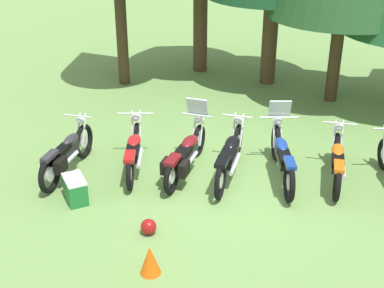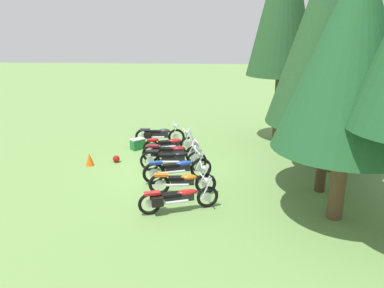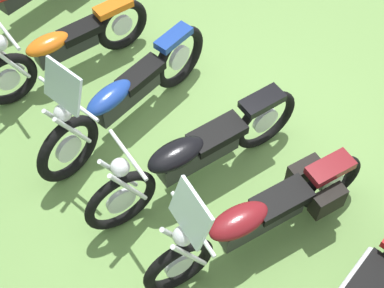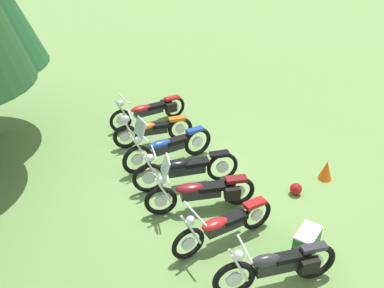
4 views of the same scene
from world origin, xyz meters
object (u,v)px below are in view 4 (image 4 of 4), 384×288
object	(u,v)px
motorcycle_0	(278,266)
picnic_cooler	(307,241)
motorcycle_6	(150,110)
traffic_cone	(326,170)
dropped_helmet	(296,189)
motorcycle_4	(167,147)
motorcycle_1	(223,225)
motorcycle_5	(153,130)
motorcycle_2	(202,191)
motorcycle_3	(186,169)

from	to	relation	value
motorcycle_0	picnic_cooler	distance (m)	1.08
motorcycle_6	traffic_cone	world-z (taller)	motorcycle_6
motorcycle_0	dropped_helmet	world-z (taller)	motorcycle_0
motorcycle_0	dropped_helmet	xyz separation A→B (m)	(2.32, -1.34, -0.32)
motorcycle_4	picnic_cooler	distance (m)	4.01
motorcycle_0	motorcycle_1	world-z (taller)	motorcycle_0
motorcycle_4	motorcycle_5	xyz separation A→B (m)	(1.03, 0.23, -0.06)
motorcycle_6	traffic_cone	bearing A→B (deg)	116.78
motorcycle_2	motorcycle_4	world-z (taller)	motorcycle_4
motorcycle_3	motorcycle_2	bearing A→B (deg)	98.55
motorcycle_0	motorcycle_5	size ratio (longest dim) A/B	1.03
motorcycle_3	dropped_helmet	world-z (taller)	motorcycle_3
motorcycle_6	traffic_cone	size ratio (longest dim) A/B	4.69
motorcycle_0	picnic_cooler	xyz separation A→B (m)	(0.65, -0.83, -0.22)
motorcycle_1	picnic_cooler	distance (m)	1.55
motorcycle_1	motorcycle_2	world-z (taller)	motorcycle_2
motorcycle_6	motorcycle_2	bearing A→B (deg)	79.58
motorcycle_2	motorcycle_6	size ratio (longest dim) A/B	1.04
motorcycle_6	picnic_cooler	world-z (taller)	motorcycle_6
dropped_helmet	picnic_cooler	bearing A→B (deg)	162.80
motorcycle_4	motorcycle_1	bearing A→B (deg)	83.33
motorcycle_0	motorcycle_2	world-z (taller)	motorcycle_2
motorcycle_3	picnic_cooler	xyz separation A→B (m)	(-2.43, -1.81, -0.24)
picnic_cooler	traffic_cone	world-z (taller)	traffic_cone
motorcycle_2	picnic_cooler	bearing A→B (deg)	135.65
motorcycle_0	dropped_helmet	size ratio (longest dim) A/B	8.13
motorcycle_3	traffic_cone	world-z (taller)	motorcycle_3
motorcycle_2	dropped_helmet	world-z (taller)	motorcycle_2
motorcycle_3	dropped_helmet	bearing A→B (deg)	158.11
motorcycle_1	motorcycle_2	xyz separation A→B (m)	(1.05, 0.18, 0.03)
motorcycle_2	motorcycle_1	bearing A→B (deg)	99.26
dropped_helmet	motorcycle_6	bearing A→B (deg)	34.94
motorcycle_6	picnic_cooler	distance (m)	6.06
traffic_cone	dropped_helmet	world-z (taller)	traffic_cone
motorcycle_0	picnic_cooler	bearing A→B (deg)	-145.55
motorcycle_0	motorcycle_1	distance (m)	1.33
motorcycle_1	motorcycle_3	distance (m)	1.95
motorcycle_1	motorcycle_4	xyz separation A→B (m)	(2.89, 0.63, 0.05)
traffic_cone	motorcycle_3	bearing A→B (deg)	83.79
motorcycle_1	motorcycle_3	bearing A→B (deg)	-98.49
motorcycle_0	motorcycle_4	world-z (taller)	motorcycle_4
motorcycle_1	motorcycle_6	world-z (taller)	motorcycle_1
motorcycle_4	dropped_helmet	size ratio (longest dim) A/B	8.52
motorcycle_0	motorcycle_6	distance (m)	6.43
motorcycle_1	traffic_cone	world-z (taller)	motorcycle_1
motorcycle_0	motorcycle_2	distance (m)	2.36
motorcycle_4	traffic_cone	world-z (taller)	motorcycle_4
motorcycle_5	traffic_cone	distance (m)	4.42
motorcycle_4	dropped_helmet	xyz separation A→B (m)	(-1.75, -2.60, -0.34)
motorcycle_0	motorcycle_2	bearing A→B (deg)	-74.01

